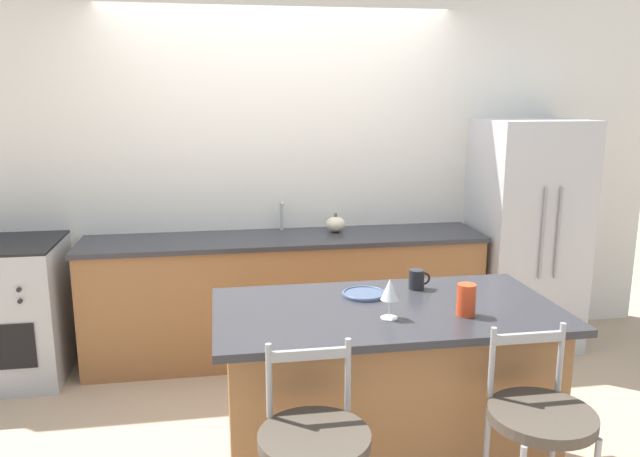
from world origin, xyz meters
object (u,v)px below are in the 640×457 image
at_px(dinner_plate, 364,294).
at_px(pumpkin_decoration, 336,224).
at_px(coffee_mug, 417,279).
at_px(tumbler_cup, 466,300).
at_px(wine_glass, 390,290).
at_px(refrigerator, 525,234).
at_px(bar_stool_far, 539,441).
at_px(oven_range, 4,311).

bearing_deg(dinner_plate, pumpkin_decoration, 84.27).
height_order(coffee_mug, tumbler_cup, tumbler_cup).
height_order(wine_glass, tumbler_cup, wine_glass).
distance_m(wine_glass, pumpkin_decoration, 1.89).
height_order(refrigerator, bar_stool_far, refrigerator).
bearing_deg(refrigerator, pumpkin_decoration, 174.31).
xyz_separation_m(bar_stool_far, wine_glass, (-0.47, 0.49, 0.48)).
distance_m(refrigerator, pumpkin_decoration, 1.44).
xyz_separation_m(coffee_mug, tumbler_cup, (0.09, -0.41, 0.02)).
distance_m(oven_range, bar_stool_far, 3.46).
height_order(coffee_mug, pumpkin_decoration, pumpkin_decoration).
height_order(bar_stool_far, wine_glass, wine_glass).
relative_size(bar_stool_far, dinner_plate, 4.56).
relative_size(dinner_plate, wine_glass, 1.20).
bearing_deg(coffee_mug, dinner_plate, -168.01).
xyz_separation_m(refrigerator, tumbler_cup, (-1.20, -1.76, 0.15)).
bearing_deg(pumpkin_decoration, coffee_mug, -84.99).
xyz_separation_m(refrigerator, oven_range, (-3.72, -0.01, -0.39)).
bearing_deg(refrigerator, oven_range, -179.90).
height_order(oven_range, dinner_plate, dinner_plate).
bearing_deg(bar_stool_far, dinner_plate, 121.81).
relative_size(bar_stool_far, tumbler_cup, 6.95).
height_order(bar_stool_far, dinner_plate, bar_stool_far).
bearing_deg(bar_stool_far, refrigerator, 64.27).
distance_m(dinner_plate, coffee_mug, 0.30).
bearing_deg(dinner_plate, tumbler_cup, -42.05).
distance_m(wine_glass, tumbler_cup, 0.35).
height_order(bar_stool_far, coffee_mug, coffee_mug).
bearing_deg(coffee_mug, oven_range, 150.81).
xyz_separation_m(coffee_mug, pumpkin_decoration, (-0.13, 1.50, -0.02)).
bearing_deg(dinner_plate, wine_glass, -83.96).
bearing_deg(tumbler_cup, wine_glass, 176.94).
bearing_deg(wine_glass, dinner_plate, 96.04).
relative_size(refrigerator, tumbler_cup, 11.88).
xyz_separation_m(oven_range, wine_glass, (2.17, -1.74, 0.59)).
xyz_separation_m(bar_stool_far, dinner_plate, (-0.51, 0.82, 0.36)).
bearing_deg(oven_range, pumpkin_decoration, 3.73).
xyz_separation_m(dinner_plate, pumpkin_decoration, (0.16, 1.56, 0.02)).
distance_m(refrigerator, coffee_mug, 1.88).
bearing_deg(dinner_plate, oven_range, 146.46).
bearing_deg(refrigerator, tumbler_cup, -124.33).
relative_size(dinner_plate, pumpkin_decoration, 1.53).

